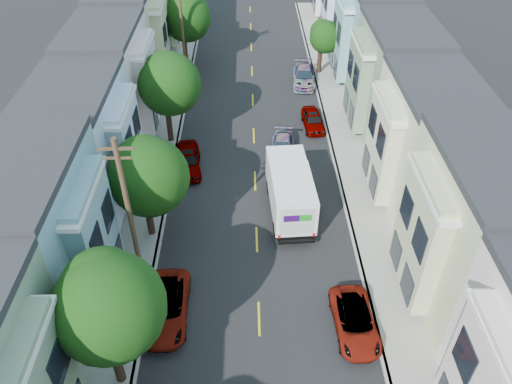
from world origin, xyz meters
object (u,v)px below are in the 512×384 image
Objects in this scene: tree_d at (168,84)px; parked_left_c at (166,307)px; lead_sedan at (282,147)px; utility_pole_near at (132,223)px; utility_pole_far at (182,28)px; parked_left_d at (188,160)px; tree_e at (185,17)px; tree_b at (107,308)px; parked_right_c at (313,120)px; tree_far_r at (325,37)px; fedex_truck at (290,190)px; parked_right_d at (304,76)px; parked_right_b at (355,321)px; tree_c at (147,177)px.

tree_d is 17.61m from parked_left_c.
utility_pole_near is at bearing -115.48° from lead_sedan.
utility_pole_far is 2.10× the size of parked_left_d.
utility_pole_near is 1.00× the size of utility_pole_far.
tree_e is at bearing 124.96° from lead_sedan.
tree_b is 1.91× the size of parked_right_c.
parked_left_c is (1.40, -17.03, -4.27)m from tree_d.
parked_right_c is (9.80, 18.99, -0.04)m from parked_left_c.
parked_right_c is (-1.99, -10.14, -2.98)m from tree_far_r.
fedex_truck is 1.39× the size of parked_right_d.
tree_far_r is 1.27× the size of lead_sedan.
parked_left_c is 1.12× the size of parked_right_b.
tree_b is 21.20m from lead_sedan.
parked_right_c is at bearing 87.73° from parked_right_b.
tree_b reaches higher than tree_c.
parked_right_c reaches higher than parked_right_b.
tree_d is 1.53× the size of parked_right_d.
tree_d is 1.46× the size of parked_left_c.
parked_left_d reaches higher than parked_right_b.
tree_e is 18.14m from parked_left_d.
utility_pole_far is at bearing 90.00° from tree_b.
tree_far_r is at bearing 47.35° from parked_left_d.
tree_d is 9.70m from lead_sedan.
tree_b is at bearing -90.00° from tree_e.
tree_c is 26.35m from tree_far_r.
lead_sedan is at bearing -12.65° from tree_d.
fedex_truck is at bearing -40.50° from parked_left_d.
tree_far_r reaches higher than parked_right_b.
parked_left_c is 13.28m from parked_left_d.
tree_c is 21.38m from utility_pole_far.
tree_far_r is 0.78× the size of fedex_truck.
tree_d is at bearing 104.53° from parked_left_d.
tree_b is 1.63× the size of parked_right_d.
tree_d is 0.73× the size of utility_pole_near.
tree_b reaches higher than parked_left_d.
parked_left_d is (1.40, 11.58, -4.38)m from utility_pole_near.
tree_d reaches higher than tree_c.
fedex_truck is 18.80m from parked_right_d.
parked_right_d is (11.20, 20.64, -3.77)m from tree_c.
tree_e reaches higher than tree_far_r.
parked_left_d is at bearing 122.13° from parked_right_b.
fedex_truck is at bearing 13.61° from tree_c.
fedex_truck is 8.69m from parked_left_d.
parked_left_d is (1.40, -14.42, -4.38)m from utility_pole_far.
lead_sedan is at bearing -108.73° from tree_far_r.
utility_pole_far is at bearing 90.00° from tree_c.
parked_left_d is at bearing 78.60° from tree_c.
tree_e is 1.81× the size of parked_right_c.
utility_pole_near reaches higher than tree_c.
parked_left_d is (-11.79, -15.84, -2.87)m from tree_far_r.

